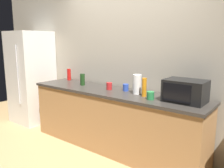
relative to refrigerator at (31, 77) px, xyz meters
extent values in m
plane|color=tan|center=(2.05, -0.40, -0.90)|extent=(8.00, 8.00, 0.00)
cube|color=#B2A893|center=(2.05, 0.41, 0.45)|extent=(6.40, 0.10, 2.70)
cube|color=#B27F4C|center=(2.05, 0.00, -0.47)|extent=(2.80, 0.60, 0.86)
cube|color=#38332D|center=(2.05, 0.00, -0.02)|extent=(2.84, 0.64, 0.04)
cube|color=white|center=(0.00, 0.00, 0.00)|extent=(0.72, 0.70, 1.80)
cylinder|color=silver|center=(0.14, -0.37, 0.10)|extent=(0.02, 0.02, 1.10)
cube|color=black|center=(3.13, 0.05, 0.13)|extent=(0.48, 0.34, 0.27)
cube|color=black|center=(3.09, -0.12, 0.13)|extent=(0.34, 0.01, 0.21)
cylinder|color=white|center=(2.45, 0.05, 0.13)|extent=(0.12, 0.12, 0.27)
cylinder|color=orange|center=(2.60, -0.02, 0.12)|extent=(0.06, 0.06, 0.25)
cylinder|color=#1E3F19|center=(1.41, 0.04, 0.09)|extent=(0.08, 0.08, 0.19)
cylinder|color=red|center=(0.86, 0.23, 0.11)|extent=(0.07, 0.07, 0.21)
cylinder|color=#2D4CB2|center=(2.22, 0.11, 0.05)|extent=(0.08, 0.08, 0.10)
cylinder|color=#2D8C47|center=(2.75, -0.11, 0.05)|extent=(0.09, 0.09, 0.10)
cylinder|color=red|center=(1.97, 0.03, 0.05)|extent=(0.08, 0.08, 0.11)
camera|label=1|loc=(4.09, -2.63, 0.73)|focal=37.10mm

